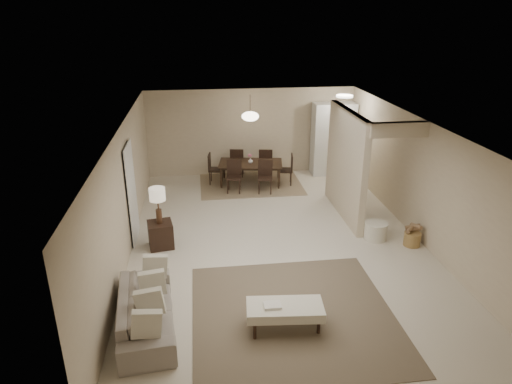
{
  "coord_description": "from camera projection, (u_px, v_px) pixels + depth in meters",
  "views": [
    {
      "loc": [
        -1.54,
        -8.37,
        4.54
      ],
      "look_at": [
        -0.41,
        0.3,
        1.05
      ],
      "focal_mm": 32.0,
      "sensor_mm": 36.0,
      "label": 1
    }
  ],
  "objects": [
    {
      "name": "pantry_cabinet",
      "position": [
        333.0,
        139.0,
        13.29
      ],
      "size": [
        1.2,
        0.55,
        2.1
      ],
      "primitive_type": "cube",
      "color": "silver",
      "rests_on": "floor"
    },
    {
      "name": "left_wall",
      "position": [
        125.0,
        194.0,
        8.76
      ],
      "size": [
        0.0,
        9.0,
        9.0
      ],
      "primitive_type": "plane",
      "rotation": [
        1.57,
        0.0,
        1.57
      ],
      "color": "#C0AC91",
      "rests_on": "floor"
    },
    {
      "name": "flush_light",
      "position": [
        345.0,
        96.0,
        11.89
      ],
      "size": [
        0.44,
        0.44,
        0.05
      ],
      "primitive_type": "cylinder",
      "color": "white",
      "rests_on": "ceiling"
    },
    {
      "name": "vase",
      "position": [
        250.0,
        161.0,
        12.57
      ],
      "size": [
        0.17,
        0.17,
        0.15
      ],
      "primitive_type": "imported",
      "rotation": [
        0.0,
        0.0,
        -0.26
      ],
      "color": "white",
      "rests_on": "dining_table"
    },
    {
      "name": "dining_table",
      "position": [
        250.0,
        174.0,
        12.71
      ],
      "size": [
        1.87,
        1.24,
        0.61
      ],
      "primitive_type": "imported",
      "rotation": [
        0.0,
        0.0,
        -0.16
      ],
      "color": "black",
      "rests_on": "dining_rug"
    },
    {
      "name": "back_wall",
      "position": [
        251.0,
        132.0,
        13.26
      ],
      "size": [
        6.0,
        0.0,
        6.0
      ],
      "primitive_type": "plane",
      "rotation": [
        1.57,
        0.0,
        0.0
      ],
      "color": "#C0AC91",
      "rests_on": "floor"
    },
    {
      "name": "sofa",
      "position": [
        146.0,
        311.0,
        6.92
      ],
      "size": [
        2.09,
        0.98,
        0.59
      ],
      "primitive_type": "imported",
      "rotation": [
        0.0,
        0.0,
        1.67
      ],
      "color": "gray",
      "rests_on": "floor"
    },
    {
      "name": "floor",
      "position": [
        277.0,
        243.0,
        9.58
      ],
      "size": [
        9.0,
        9.0,
        0.0
      ],
      "primitive_type": "plane",
      "color": "beige",
      "rests_on": "ground"
    },
    {
      "name": "partition",
      "position": [
        346.0,
        164.0,
        10.48
      ],
      "size": [
        0.15,
        2.5,
        2.5
      ],
      "primitive_type": "cube",
      "color": "#C0AC91",
      "rests_on": "floor"
    },
    {
      "name": "side_table",
      "position": [
        161.0,
        235.0,
        9.33
      ],
      "size": [
        0.56,
        0.56,
        0.53
      ],
      "primitive_type": "cube",
      "rotation": [
        0.0,
        0.0,
        0.17
      ],
      "color": "black",
      "rests_on": "floor"
    },
    {
      "name": "doorway",
      "position": [
        131.0,
        194.0,
        9.4
      ],
      "size": [
        0.04,
        0.9,
        2.04
      ],
      "primitive_type": "cube",
      "color": "black",
      "rests_on": "floor"
    },
    {
      "name": "ceiling",
      "position": [
        279.0,
        126.0,
        8.65
      ],
      "size": [
        9.0,
        9.0,
        0.0
      ],
      "primitive_type": "plane",
      "rotation": [
        3.14,
        0.0,
        0.0
      ],
      "color": "white",
      "rests_on": "back_wall"
    },
    {
      "name": "round_pouf",
      "position": [
        376.0,
        231.0,
        9.67
      ],
      "size": [
        0.48,
        0.48,
        0.38
      ],
      "primitive_type": "cylinder",
      "color": "silver",
      "rests_on": "floor"
    },
    {
      "name": "dining_rug",
      "position": [
        251.0,
        184.0,
        12.82
      ],
      "size": [
        2.8,
        2.1,
        0.01
      ],
      "primitive_type": "cube",
      "color": "#766849",
      "rests_on": "floor"
    },
    {
      "name": "ottoman_bench",
      "position": [
        285.0,
        310.0,
        6.88
      ],
      "size": [
        1.2,
        0.63,
        0.42
      ],
      "rotation": [
        0.0,
        0.0,
        -0.09
      ],
      "color": "silver",
      "rests_on": "living_rug"
    },
    {
      "name": "wicker_basket",
      "position": [
        412.0,
        239.0,
        9.42
      ],
      "size": [
        0.42,
        0.42,
        0.29
      ],
      "primitive_type": "cylinder",
      "rotation": [
        0.0,
        0.0,
        -0.28
      ],
      "color": "olive",
      "rests_on": "floor"
    },
    {
      "name": "right_wall",
      "position": [
        420.0,
        181.0,
        9.48
      ],
      "size": [
        0.0,
        9.0,
        9.0
      ],
      "primitive_type": "plane",
      "rotation": [
        1.57,
        0.0,
        -1.57
      ],
      "color": "#C0AC91",
      "rests_on": "floor"
    },
    {
      "name": "table_lamp",
      "position": [
        157.0,
        197.0,
        9.03
      ],
      "size": [
        0.32,
        0.32,
        0.76
      ],
      "color": "#4D3221",
      "rests_on": "side_table"
    },
    {
      "name": "yellow_mat",
      "position": [
        346.0,
        194.0,
        12.07
      ],
      "size": [
        0.92,
        0.61,
        0.01
      ],
      "primitive_type": "cube",
      "rotation": [
        0.0,
        0.0,
        -0.08
      ],
      "color": "yellow",
      "rests_on": "floor"
    },
    {
      "name": "living_rug",
      "position": [
        293.0,
        315.0,
        7.3
      ],
      "size": [
        3.2,
        3.2,
        0.01
      ],
      "primitive_type": "cube",
      "color": "brown",
      "rests_on": "floor"
    },
    {
      "name": "pendant_light",
      "position": [
        250.0,
        116.0,
        12.11
      ],
      "size": [
        0.46,
        0.46,
        0.71
      ],
      "color": "#4D3221",
      "rests_on": "ceiling"
    },
    {
      "name": "dining_chairs",
      "position": [
        250.0,
        169.0,
        12.67
      ],
      "size": [
        2.35,
        1.85,
        0.87
      ],
      "color": "black",
      "rests_on": "dining_rug"
    }
  ]
}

